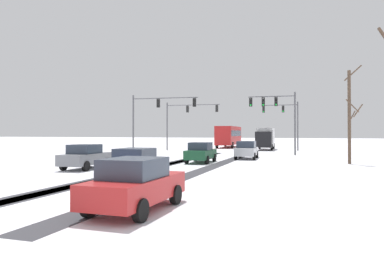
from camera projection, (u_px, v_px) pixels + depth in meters
wheel_track_left_lane at (158, 166)px, 25.51m from camera, size 1.17×34.40×0.01m
wheel_track_right_lane at (210, 168)px, 24.34m from camera, size 1.10×34.40×0.01m
wheel_track_center at (162, 166)px, 25.42m from camera, size 1.05×34.40×0.01m
sidewalk_kerb_right at (312, 172)px, 20.82m from camera, size 4.00×34.40×0.12m
traffic_signal_far_left at (185, 115)px, 47.87m from camera, size 7.42×0.45×6.50m
traffic_signal_far_right at (285, 116)px, 47.63m from camera, size 4.78×0.50×6.50m
traffic_signal_near_left at (156, 111)px, 38.40m from camera, size 7.43×0.61×6.50m
traffic_signal_near_right at (276, 110)px, 36.21m from camera, size 4.72×0.64×6.50m
car_silver_lead at (247, 150)px, 32.49m from camera, size 1.94×4.15×1.62m
car_dark_green_second at (201, 152)px, 28.36m from camera, size 1.94×4.15×1.62m
car_grey_third at (86, 157)px, 23.44m from camera, size 1.97×4.17×1.62m
car_blue_fourth at (136, 164)px, 17.73m from camera, size 1.95×4.16×1.62m
car_red_fifth at (136, 184)px, 10.94m from camera, size 1.90×4.14×1.62m
bus_oncoming at (229, 135)px, 58.02m from camera, size 2.96×11.08×3.38m
box_truck_delivery at (265, 138)px, 49.97m from camera, size 2.49×7.47×3.02m
bare_tree_sidewalk_mid at (350, 115)px, 27.15m from camera, size 1.29×1.64×7.59m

